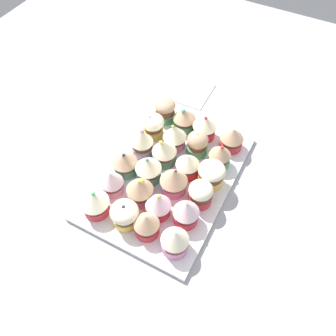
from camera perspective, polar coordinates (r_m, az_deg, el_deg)
The scene contains 27 objects.
ground_plane at distance 88.36cm, azimuth 0.00°, elevation -2.16°, with size 180.00×180.00×3.00cm, color #9E9EA3.
baking_tray at distance 86.62cm, azimuth 0.00°, elevation -1.39°, with size 43.53×30.62×1.20cm.
cupcake_0 at distance 73.42cm, azimuth 1.15°, elevation -11.82°, with size 6.05×6.05×7.46cm.
cupcake_1 at distance 76.34cm, azimuth 3.03°, elevation -7.23°, with size 5.96×5.96×7.77cm.
cupcake_2 at distance 79.69cm, azimuth 5.40°, elevation -4.22°, with size 5.72×5.72×6.49cm.
cupcake_3 at distance 82.70cm, azimuth 7.16°, elevation -1.03°, with size 6.54×6.54×6.62cm.
cupcake_4 at distance 86.35cm, azimuth 8.55°, elevation 2.10°, with size 5.62×5.62×7.16cm.
cupcake_5 at distance 90.58cm, azimuth 10.52°, elevation 4.88°, with size 6.11×6.11×6.72cm.
cupcake_6 at distance 75.35cm, azimuth -3.58°, elevation -9.27°, with size 5.76×5.76×6.93cm.
cupcake_7 at distance 77.27cm, azimuth -1.63°, elevation -6.04°, with size 5.91×5.91×7.60cm.
cupcake_8 at distance 80.17cm, azimuth 0.97°, elevation -1.99°, with size 6.60×6.60×8.23cm.
cupcake_9 at distance 83.75cm, azimuth 3.25°, elevation 0.54°, with size 5.86×5.86×6.88cm.
cupcake_10 at distance 87.99cm, azimuth 4.89°, elevation 4.06°, with size 5.39×5.39×7.37cm.
cupcake_11 at distance 91.84cm, azimuth 6.12°, elevation 6.86°, with size 6.43×6.43×7.42cm.
cupcake_12 at distance 77.19cm, azimuth -7.18°, elevation -7.60°, with size 6.41×6.41×6.69cm.
cupcake_13 at distance 79.41cm, azimuth -4.68°, elevation -3.59°, with size 6.32×6.32×7.94cm.
cupcake_14 at distance 82.61cm, azimuth -3.27°, elevation -0.12°, with size 6.38×6.38×7.73cm.
cupcake_15 at distance 85.88cm, azimuth -0.62°, elevation 2.78°, with size 6.25×6.25×7.73cm.
cupcake_16 at distance 88.82cm, azimuth 1.12°, elevation 5.28°, with size 6.09×6.09×7.75cm.
cupcake_17 at distance 94.06cm, azimuth 2.72°, elevation 8.18°, with size 6.23×6.23×6.71cm.
cupcake_18 at distance 79.44cm, azimuth -12.04°, elevation -5.61°, with size 6.74×6.74×7.17cm.
cupcake_19 at distance 81.60cm, azimuth -9.32°, elevation -2.24°, with size 5.58×5.58×7.20cm.
cupcake_20 at distance 84.49cm, azimuth -7.17°, elevation 0.91°, with size 6.27×6.27×7.30cm.
cupcake_21 at distance 87.76cm, azimuth -4.32°, elevation 4.28°, with size 5.71×5.71×8.04cm.
cupcake_22 at distance 91.86cm, azimuth -2.50°, elevation 7.06°, with size 6.02×6.02×7.12cm.
cupcake_23 at distance 96.09cm, azimuth -0.50°, elevation 9.61°, with size 5.72×5.72×6.71cm.
napkin at distance 108.60cm, azimuth 3.62°, elevation 12.70°, with size 12.53×12.36×0.60cm, color white.
Camera 1 is at (-43.31, -22.89, 72.03)cm, focal length 36.82 mm.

